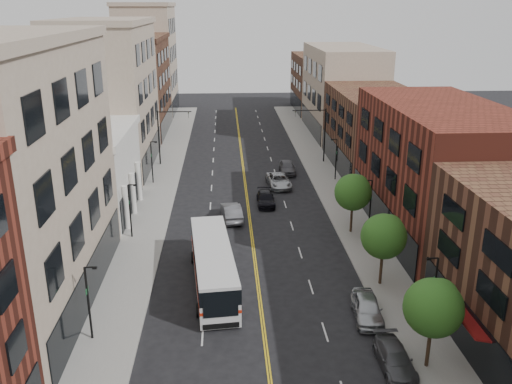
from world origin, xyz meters
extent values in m
cube|color=gray|center=(-10.00, 35.00, 0.07)|extent=(4.00, 110.00, 0.15)
cube|color=gray|center=(10.00, 35.00, 0.07)|extent=(4.00, 110.00, 0.15)
cube|color=gray|center=(-17.00, 13.00, 9.00)|extent=(10.00, 22.00, 18.00)
cube|color=silver|center=(-17.00, 31.00, 4.00)|extent=(10.00, 14.00, 8.00)
cube|color=gray|center=(-17.00, 48.00, 9.00)|extent=(10.00, 20.00, 18.00)
cube|color=#552F22|center=(-17.00, 68.00, 7.50)|extent=(10.00, 20.00, 15.00)
cube|color=gray|center=(-17.00, 86.00, 10.00)|extent=(10.00, 16.00, 20.00)
cube|color=maroon|center=(17.00, 24.00, 6.00)|extent=(10.00, 22.00, 12.00)
cube|color=#552F22|center=(17.00, 45.00, 5.00)|extent=(10.00, 20.00, 10.00)
cube|color=gray|center=(17.00, 66.00, 7.00)|extent=(10.00, 22.00, 14.00)
cube|color=#552F22|center=(17.00, 86.00, 5.50)|extent=(10.00, 18.00, 11.00)
cylinder|color=black|center=(9.30, 4.00, 1.40)|extent=(0.22, 0.22, 2.50)
sphere|color=#215217|center=(9.30, 4.00, 4.04)|extent=(3.40, 3.40, 3.40)
sphere|color=#215217|center=(9.80, 4.40, 4.55)|extent=(2.04, 2.04, 2.04)
cylinder|color=black|center=(9.30, 14.00, 1.40)|extent=(0.22, 0.22, 2.50)
sphere|color=#215217|center=(9.30, 14.00, 4.04)|extent=(3.40, 3.40, 3.40)
sphere|color=#215217|center=(9.80, 14.40, 4.55)|extent=(2.04, 2.04, 2.04)
cylinder|color=black|center=(9.30, 24.00, 1.40)|extent=(0.22, 0.22, 2.50)
sphere|color=#215217|center=(9.30, 24.00, 4.04)|extent=(3.40, 3.40, 3.40)
sphere|color=#215217|center=(9.80, 24.40, 4.55)|extent=(2.04, 2.04, 2.04)
cylinder|color=black|center=(-11.00, 8.00, 2.65)|extent=(0.14, 0.14, 5.00)
cylinder|color=black|center=(-10.65, 8.00, 5.15)|extent=(0.70, 0.10, 0.10)
cube|color=black|center=(-10.40, 8.00, 5.10)|extent=(0.28, 0.14, 0.14)
cube|color=#19592D|center=(-11.00, 8.00, 3.55)|extent=(0.04, 0.55, 0.35)
cylinder|color=black|center=(-11.00, 24.00, 2.65)|extent=(0.14, 0.14, 5.00)
cylinder|color=black|center=(-10.65, 24.00, 5.15)|extent=(0.70, 0.10, 0.10)
cube|color=black|center=(-10.40, 24.00, 5.10)|extent=(0.28, 0.14, 0.14)
cube|color=#19592D|center=(-11.00, 24.00, 3.55)|extent=(0.04, 0.55, 0.35)
cylinder|color=black|center=(-11.00, 40.00, 2.65)|extent=(0.14, 0.14, 5.00)
cylinder|color=black|center=(-10.65, 40.00, 5.15)|extent=(0.70, 0.10, 0.10)
cube|color=black|center=(-10.40, 40.00, 5.10)|extent=(0.28, 0.14, 0.14)
cube|color=#19592D|center=(-11.00, 40.00, 3.55)|extent=(0.04, 0.55, 0.35)
cylinder|color=black|center=(11.00, 8.00, 2.65)|extent=(0.14, 0.14, 5.00)
cylinder|color=black|center=(10.65, 8.00, 5.15)|extent=(0.70, 0.10, 0.10)
cube|color=black|center=(10.40, 8.00, 5.10)|extent=(0.28, 0.14, 0.14)
cube|color=#19592D|center=(11.00, 8.00, 3.55)|extent=(0.04, 0.55, 0.35)
cylinder|color=black|center=(11.00, 24.00, 2.65)|extent=(0.14, 0.14, 5.00)
cylinder|color=black|center=(10.65, 24.00, 5.15)|extent=(0.70, 0.10, 0.10)
cube|color=black|center=(10.40, 24.00, 5.10)|extent=(0.28, 0.14, 0.14)
cube|color=#19592D|center=(11.00, 24.00, 3.55)|extent=(0.04, 0.55, 0.35)
cylinder|color=black|center=(11.00, 40.00, 2.65)|extent=(0.14, 0.14, 5.00)
cylinder|color=black|center=(10.65, 40.00, 5.15)|extent=(0.70, 0.10, 0.10)
cube|color=black|center=(10.40, 40.00, 5.10)|extent=(0.28, 0.14, 0.14)
cube|color=#19592D|center=(11.00, 40.00, 3.55)|extent=(0.04, 0.55, 0.35)
cylinder|color=black|center=(-11.00, 48.00, 3.75)|extent=(0.18, 0.18, 7.20)
cylinder|color=black|center=(-8.80, 48.00, 7.15)|extent=(4.40, 0.12, 0.12)
imported|color=black|center=(-7.00, 48.00, 6.75)|extent=(0.15, 0.18, 0.90)
cylinder|color=black|center=(11.00, 48.00, 3.75)|extent=(0.18, 0.18, 7.20)
cylinder|color=black|center=(8.80, 48.00, 7.15)|extent=(4.40, 0.12, 0.12)
imported|color=black|center=(7.00, 48.00, 6.75)|extent=(0.15, 0.18, 0.90)
cube|color=silver|center=(-3.38, 14.61, 1.72)|extent=(3.88, 12.68, 3.02)
cube|color=black|center=(-3.38, 14.61, 2.44)|extent=(3.93, 12.73, 1.09)
cube|color=#B0220C|center=(-3.38, 14.61, 1.40)|extent=(3.93, 12.73, 0.23)
cube|color=black|center=(-2.78, 8.37, 1.98)|extent=(2.28, 0.28, 1.66)
cylinder|color=black|center=(-4.35, 10.34, 0.50)|extent=(0.39, 1.02, 1.00)
cylinder|color=black|center=(-1.62, 10.60, 0.50)|extent=(0.39, 1.02, 1.00)
cylinder|color=black|center=(-5.14, 18.62, 0.50)|extent=(0.39, 1.02, 1.00)
cylinder|color=black|center=(-2.41, 18.88, 0.50)|extent=(0.39, 1.02, 1.00)
imported|color=#48494D|center=(7.40, 4.08, 0.64)|extent=(1.82, 4.45, 1.29)
imported|color=#B1B5B9|center=(7.12, 9.49, 0.78)|extent=(2.22, 4.74, 1.57)
imported|color=#535459|center=(-1.80, 28.00, 0.82)|extent=(2.29, 5.14, 1.64)
imported|color=black|center=(1.91, 32.05, 0.66)|extent=(1.86, 4.53, 1.31)
imported|color=#A8ABB0|center=(3.89, 38.04, 0.75)|extent=(2.95, 5.57, 1.49)
imported|color=#4F4E54|center=(5.50, 43.31, 0.80)|extent=(1.95, 4.73, 1.60)
camera|label=1|loc=(-2.29, -22.16, 20.26)|focal=38.00mm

